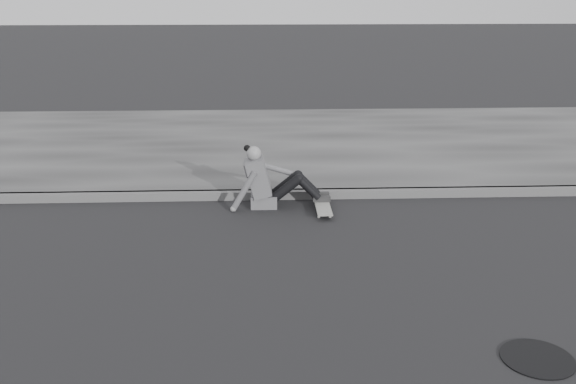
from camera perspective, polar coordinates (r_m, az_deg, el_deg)
name	(u,v)px	position (r m, az deg, el deg)	size (l,w,h in m)	color
ground	(328,276)	(6.91, 3.61, -7.48)	(80.00, 80.00, 0.00)	black
curb	(311,194)	(9.27, 2.02, -0.18)	(24.00, 0.16, 0.12)	#515151
sidewalk	(299,143)	(12.16, 0.96, 4.36)	(24.00, 6.00, 0.12)	#3B3B3B
manhole	(537,359)	(5.90, 21.29, -13.63)	(0.61, 0.61, 0.01)	black
skateboard	(323,206)	(8.74, 3.10, -1.28)	(0.20, 0.78, 0.09)	#A8A7A2
seated_woman	(268,181)	(8.84, -1.75, 0.95)	(1.38, 0.46, 0.88)	#565658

